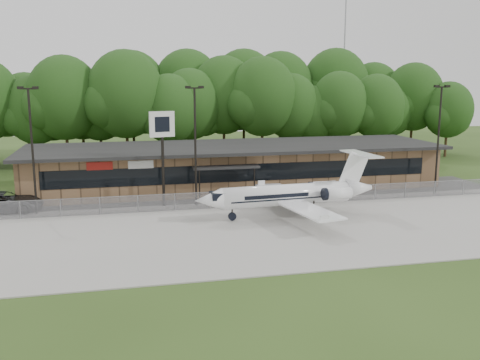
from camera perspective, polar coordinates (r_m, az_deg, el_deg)
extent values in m
plane|color=#2D4418|center=(32.15, 8.65, -9.04)|extent=(160.00, 160.00, 0.00)
cube|color=#9E9B93|center=(39.32, 4.38, -5.18)|extent=(64.00, 18.00, 0.08)
cube|color=#383835|center=(50.08, 0.49, -1.67)|extent=(50.00, 9.00, 0.06)
cube|color=olive|center=(54.02, -0.61, 1.38)|extent=(40.00, 10.00, 4.00)
cube|color=black|center=(49.14, 0.64, 0.79)|extent=(36.00, 0.08, 1.60)
cube|color=black|center=(53.22, -0.50, 3.58)|extent=(41.00, 11.50, 0.30)
cube|color=black|center=(48.04, -1.52, 1.40)|extent=(6.00, 1.60, 0.20)
cube|color=#A01A13|center=(47.64, -14.75, 1.46)|extent=(2.20, 0.06, 0.70)
cube|color=silver|center=(47.64, -10.54, 1.63)|extent=(2.20, 0.06, 0.70)
cube|color=gray|center=(45.67, 1.80, -1.97)|extent=(46.00, 0.03, 1.50)
cube|color=gray|center=(45.51, 1.80, -1.05)|extent=(46.00, 0.04, 0.04)
cylinder|color=gray|center=(83.06, 11.01, 11.76)|extent=(0.20, 0.20, 25.00)
cylinder|color=black|center=(45.45, -21.24, 2.68)|extent=(0.18, 0.18, 10.00)
cube|color=black|center=(45.08, -21.68, 9.04)|extent=(1.20, 0.12, 0.12)
cube|color=black|center=(45.16, -22.39, 9.09)|extent=(0.45, 0.30, 0.22)
cube|color=black|center=(45.00, -20.99, 9.18)|extent=(0.45, 0.30, 0.22)
cylinder|color=black|center=(45.40, -4.78, 3.37)|extent=(0.18, 0.18, 10.00)
cube|color=black|center=(45.03, -4.88, 9.76)|extent=(1.20, 0.12, 0.12)
cube|color=black|center=(44.95, -5.59, 9.83)|extent=(0.45, 0.30, 0.22)
cube|color=black|center=(45.10, -4.18, 9.86)|extent=(0.45, 0.30, 0.22)
cylinder|color=black|center=(53.67, 20.38, 3.88)|extent=(0.18, 0.18, 10.00)
cube|color=black|center=(53.36, 20.74, 9.27)|extent=(1.20, 0.12, 0.12)
cube|color=black|center=(53.05, 20.24, 9.37)|extent=(0.45, 0.30, 0.22)
cube|color=black|center=(53.66, 21.24, 9.31)|extent=(0.45, 0.30, 0.22)
cylinder|color=white|center=(42.05, 4.91, -1.69)|extent=(10.53, 2.39, 1.67)
cone|color=white|center=(40.19, -3.42, -2.26)|extent=(2.20, 1.81, 1.67)
cone|color=white|center=(44.73, 12.52, -0.95)|extent=(2.41, 1.83, 1.67)
cube|color=white|center=(39.27, 7.47, -3.35)|extent=(2.73, 6.41, 0.13)
cube|color=white|center=(45.47, 3.91, -1.33)|extent=(2.73, 6.41, 0.13)
cylinder|color=white|center=(42.39, 10.30, -1.51)|extent=(2.36, 1.10, 0.94)
cylinder|color=white|center=(44.67, 8.78, -0.83)|extent=(2.36, 1.10, 0.94)
cube|color=white|center=(44.20, 12.01, 0.93)|extent=(2.57, 0.32, 3.14)
cube|color=white|center=(44.31, 12.79, 2.63)|extent=(1.69, 4.89, 0.10)
cube|color=black|center=(40.30, -2.42, -1.78)|extent=(1.13, 1.32, 0.52)
cube|color=black|center=(43.09, 7.21, -3.36)|extent=(1.01, 2.56, 0.73)
cylinder|color=black|center=(41.00, -0.84, -4.01)|extent=(0.67, 0.67, 0.23)
imported|color=#2B2A2D|center=(47.78, -23.94, -2.19)|extent=(6.28, 2.94, 1.74)
cylinder|color=black|center=(45.55, -8.22, 1.90)|extent=(0.27, 0.27, 7.76)
cube|color=silver|center=(45.17, -8.33, 5.91)|extent=(2.14, 0.65, 2.13)
cube|color=black|center=(45.05, -8.29, 5.90)|extent=(1.24, 0.28, 1.26)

